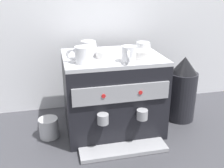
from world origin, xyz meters
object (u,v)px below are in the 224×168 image
Objects in this scene: ceramic_bowl_0 at (106,54)px; coffee_grinder at (182,90)px; ceramic_cup_3 at (129,54)px; ceramic_bowl_1 at (143,55)px; milk_pitcher at (49,128)px; ceramic_cup_0 at (89,48)px; ceramic_cup_1 at (143,47)px; espresso_machine at (112,93)px; ceramic_cup_2 at (82,55)px.

ceramic_bowl_0 is 0.55m from coffee_grinder.
ceramic_cup_3 reaches higher than ceramic_bowl_1.
ceramic_cup_3 is 0.60m from milk_pitcher.
ceramic_cup_1 is at bearing -1.80° from ceramic_cup_0.
ceramic_bowl_1 reaches higher than milk_pitcher.
ceramic_cup_1 is (0.30, -0.01, -0.01)m from ceramic_cup_0.
espresso_machine is at bearing 146.51° from ceramic_bowl_1.
ceramic_cup_1 is 0.23m from ceramic_bowl_0.
ceramic_cup_2 is 1.10× the size of ceramic_cup_3.
coffee_grinder is at bearing 4.46° from ceramic_bowl_0.
ceramic_cup_2 is (-0.05, -0.13, 0.00)m from ceramic_cup_0.
milk_pitcher is (-0.32, 0.01, -0.40)m from ceramic_bowl_0.
ceramic_bowl_0 reaches higher than coffee_grinder.
ceramic_cup_2 reaches higher than ceramic_bowl_1.
ceramic_cup_0 is 0.49m from milk_pitcher.
ceramic_cup_2 is 0.47m from milk_pitcher.
ceramic_cup_2 is 0.68m from coffee_grinder.
ceramic_cup_2 is 1.18× the size of ceramic_bowl_1.
ceramic_cup_2 is 1.11× the size of milk_pitcher.
ceramic_bowl_0 is at bearing -175.54° from coffee_grinder.
ceramic_bowl_0 is 0.20m from ceramic_bowl_1.
ceramic_cup_2 is 0.31× the size of coffee_grinder.
ceramic_bowl_0 reaches higher than milk_pitcher.
ceramic_cup_0 is 1.04× the size of ceramic_bowl_0.
ceramic_cup_3 is (0.17, -0.16, -0.00)m from ceramic_cup_0.
espresso_machine is 4.98× the size of ceramic_cup_0.
ceramic_bowl_1 is 0.65m from milk_pitcher.
ceramic_bowl_0 is (-0.04, -0.03, 0.24)m from espresso_machine.
ceramic_cup_1 reaches higher than ceramic_bowl_0.
coffee_grinder is at bearing 0.74° from espresso_machine.
milk_pitcher is (-0.19, 0.08, -0.42)m from ceramic_cup_2.
coffee_grinder is (0.61, 0.11, -0.29)m from ceramic_cup_2.
ceramic_bowl_0 is 0.92× the size of milk_pitcher.
espresso_machine is at bearing 110.23° from ceramic_cup_3.
espresso_machine is 4.28× the size of ceramic_cup_2.
espresso_machine is 0.40m from milk_pitcher.
ceramic_cup_0 is at bearing 155.52° from ceramic_bowl_1.
ceramic_bowl_1 is at bearing -161.31° from coffee_grinder.
ceramic_cup_2 reaches higher than ceramic_bowl_0.
ceramic_cup_3 reaches higher than ceramic_cup_1.
ceramic_cup_1 is 0.87× the size of ceramic_cup_3.
ceramic_bowl_0 is 0.52m from milk_pitcher.
coffee_grinder is (0.39, 0.14, -0.28)m from ceramic_cup_3.
coffee_grinder is at bearing 10.03° from ceramic_cup_2.
ceramic_bowl_0 is at bearing -36.28° from ceramic_cup_0.
coffee_grinder is 0.82m from milk_pitcher.
ceramic_cup_1 is at bearing 4.50° from milk_pitcher.
ceramic_bowl_1 is (0.19, -0.06, 0.00)m from ceramic_bowl_0.
espresso_machine is 5.41× the size of ceramic_cup_1.
milk_pitcher is at bearing 172.41° from ceramic_bowl_1.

